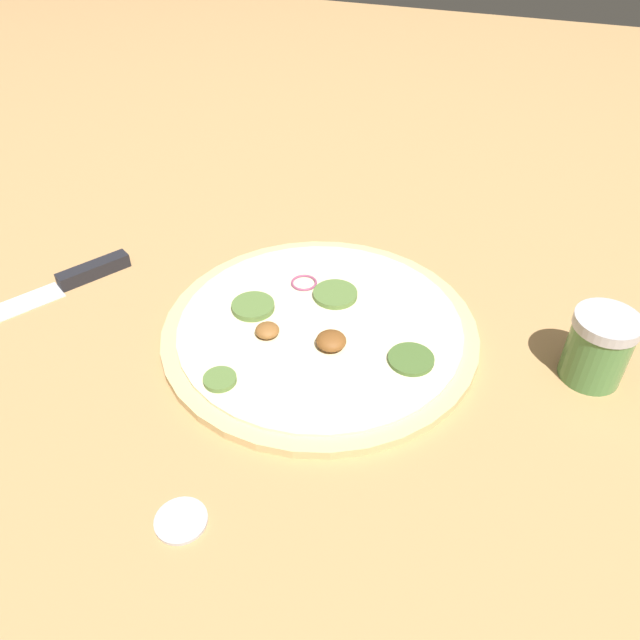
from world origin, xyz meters
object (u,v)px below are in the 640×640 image
object	(u,v)px
loose_cap	(181,519)
spice_jar	(598,347)
pizza	(319,329)
knife	(45,291)

from	to	relation	value
loose_cap	spice_jar	bearing A→B (deg)	-47.01
pizza	knife	xyz separation A→B (m)	(-0.04, 0.35, -0.00)
spice_jar	pizza	bearing A→B (deg)	96.14
knife	spice_jar	world-z (taller)	spice_jar
loose_cap	pizza	bearing A→B (deg)	-6.29
pizza	knife	world-z (taller)	pizza
loose_cap	knife	bearing A→B (deg)	54.40
pizza	spice_jar	size ratio (longest dim) A/B	4.54
knife	loose_cap	world-z (taller)	knife
knife	spice_jar	distance (m)	0.65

